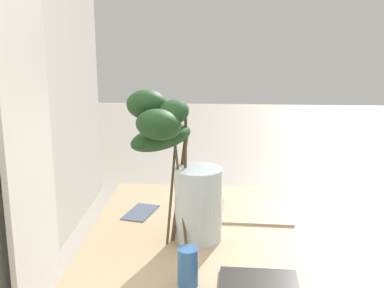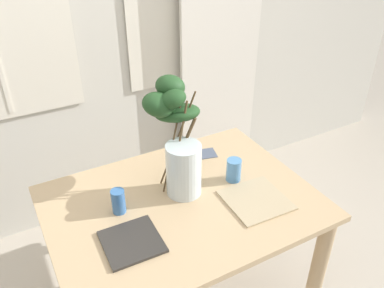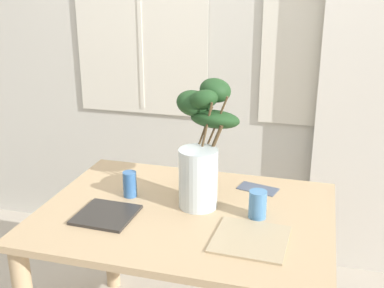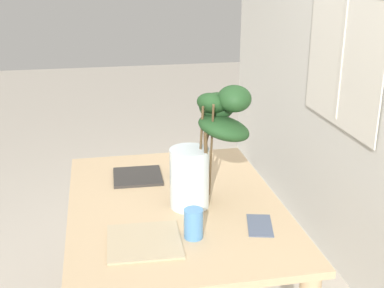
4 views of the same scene
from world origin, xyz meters
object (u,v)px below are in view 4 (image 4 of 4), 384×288
Objects in this scene: drinking_glass_blue_right at (194,224)px; plate_square_left at (138,176)px; drinking_glass_blue_left at (180,165)px; plate_square_right at (144,241)px; vase_with_branches at (206,148)px; dining_table at (175,231)px.

plate_square_left is (-0.61, -0.16, -0.05)m from drinking_glass_blue_right.
drinking_glass_blue_left is 0.50× the size of plate_square_left.
plate_square_left is 0.61m from plate_square_right.
plate_square_right is (0.59, -0.24, -0.05)m from drinking_glass_blue_left.
drinking_glass_blue_right is at bearing -21.59° from vase_with_branches.
drinking_glass_blue_left is 0.64m from plate_square_right.
dining_table is 0.36m from drinking_glass_blue_left.
dining_table is 0.43m from vase_with_branches.
vase_with_branches is 1.96× the size of plate_square_right.
plate_square_left reaches higher than plate_square_right.
plate_square_right is at bearing -2.75° from plate_square_left.
vase_with_branches is at bearing 158.41° from drinking_glass_blue_right.
plate_square_left is (-0.35, -0.26, -0.26)m from vase_with_branches.
dining_table is at bearing -175.59° from drinking_glass_blue_right.
drinking_glass_blue_left is 0.22m from plate_square_left.
dining_table is 5.31× the size of plate_square_left.
drinking_glass_blue_right is 0.63m from plate_square_left.
dining_table is 10.53× the size of drinking_glass_blue_right.
plate_square_left is at bearing 177.25° from plate_square_right.
vase_with_branches is 4.62× the size of drinking_glass_blue_right.
vase_with_branches reaches higher than dining_table.
drinking_glass_blue_right is 0.50× the size of plate_square_left.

